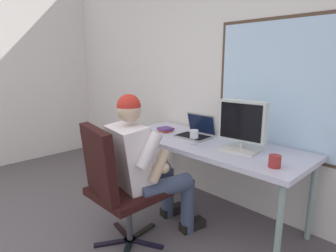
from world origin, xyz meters
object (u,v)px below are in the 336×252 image
Objects in this scene: crt_monitor at (243,124)px; wine_glass at (194,135)px; desk at (207,148)px; office_chair at (115,181)px; book_stack at (166,129)px; coffee_mug at (275,161)px; person_seated at (146,164)px; laptop at (197,131)px.

crt_monitor is 2.99× the size of wine_glass.
desk is 0.24m from wine_glass.
office_chair is 1.01m from book_stack.
desk is 20.94× the size of coffee_mug.
office_chair is 0.82× the size of person_seated.
office_chair is at bearing -99.60° from person_seated.
coffee_mug is (1.32, -0.19, 0.02)m from book_stack.
office_chair is 1.03m from laptop.
person_seated is at bearing -129.15° from crt_monitor.
desk is 0.95m from office_chair.
person_seated is 1.01m from coffee_mug.
office_chair is 7.12× the size of wine_glass.
laptop reaches higher than coffee_mug.
crt_monitor reaches higher than book_stack.
book_stack is at bearing 161.81° from wine_glass.
person_seated is 8.13× the size of book_stack.
laptop reaches higher than book_stack.
office_chair is at bearing -121.64° from crt_monitor.
book_stack is (-0.56, 0.18, -0.08)m from wine_glass.
office_chair reaches higher than laptop.
coffee_mug is at bearing 37.94° from office_chair.
person_seated is 2.92× the size of crt_monitor.
book_stack is at bearing -167.40° from laptop.
crt_monitor reaches higher than coffee_mug.
crt_monitor is 0.46m from coffee_mug.
office_chair is 11.40× the size of coffee_mug.
office_chair reaches higher than coffee_mug.
wine_glass is (0.18, 0.74, 0.27)m from office_chair.
person_seated is at bearing -56.39° from book_stack.
person_seated is 3.59× the size of laptop.
desk is 0.78m from coffee_mug.
desk is 0.24m from laptop.
crt_monitor is 0.44m from wine_glass.
book_stack is 1.72× the size of coffee_mug.
coffee_mug is at bearing -0.31° from wine_glass.
crt_monitor is (0.56, 0.91, 0.41)m from office_chair.
crt_monitor is (0.37, -0.01, 0.29)m from desk.
coffee_mug is (0.94, 0.73, 0.22)m from office_chair.
desk is 13.08× the size of wine_glass.
wine_glass is at bearing 76.16° from office_chair.
crt_monitor is at bearing -0.68° from book_stack.
office_chair reaches higher than book_stack.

